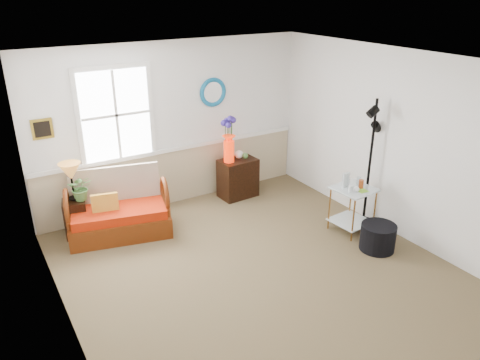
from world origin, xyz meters
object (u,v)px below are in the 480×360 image
loveseat (118,205)px  side_table (352,210)px  cabinet (238,178)px  floor_lamp (370,164)px  ottoman (378,237)px  lamp_stand (76,218)px

loveseat → side_table: size_ratio=2.07×
cabinet → side_table: side_table is taller
side_table → floor_lamp: 0.72m
cabinet → ottoman: (0.74, -2.47, -0.15)m
loveseat → cabinet: size_ratio=2.12×
side_table → ottoman: size_ratio=1.42×
loveseat → side_table: bearing=-16.4°
lamp_stand → floor_lamp: size_ratio=0.29×
loveseat → side_table: loveseat is taller
lamp_stand → ottoman: lamp_stand is taller
cabinet → ottoman: bearing=-76.2°
floor_lamp → ottoman: floor_lamp is taller
side_table → floor_lamp: bearing=13.4°
cabinet → lamp_stand: bearing=176.2°
lamp_stand → side_table: bearing=-29.2°
side_table → ottoman: bearing=-95.6°
loveseat → ottoman: (2.86, -2.25, -0.27)m
floor_lamp → cabinet: bearing=129.2°
cabinet → ottoman: size_ratio=1.39×
cabinet → floor_lamp: 2.23m
ottoman → cabinet: bearing=106.6°
cabinet → loveseat: bearing=-177.1°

